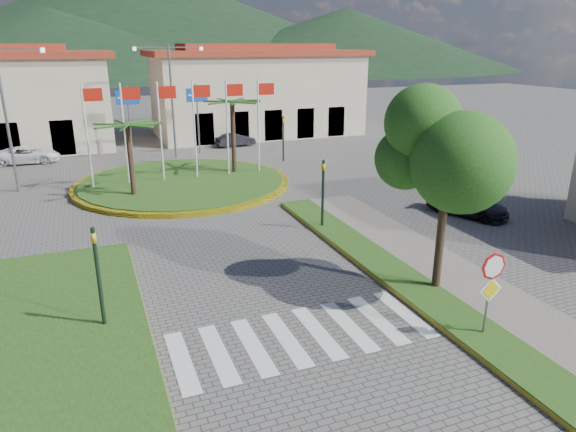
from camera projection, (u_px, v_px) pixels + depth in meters
name	position (u px, v px, depth m)	size (l,w,h in m)	color
ground	(369.00, 427.00, 11.32)	(160.00, 160.00, 0.00)	#615E5C
sidewalk_right	(512.00, 328.00, 15.15)	(4.00, 28.00, 0.15)	gray
verge_right	(480.00, 335.00, 14.73)	(1.60, 28.00, 0.18)	#1F4614
median_left	(57.00, 344.00, 14.31)	(5.00, 14.00, 0.18)	#1F4614
crosswalk	(299.00, 336.00, 14.84)	(8.00, 3.00, 0.01)	silver
roundabout_island	(183.00, 182.00, 30.65)	(12.70, 12.70, 6.00)	yellow
stop_sign	(491.00, 281.00, 14.19)	(0.80, 0.11, 2.65)	slate
deciduous_tree	(450.00, 140.00, 15.99)	(3.60, 3.60, 6.80)	black
traffic_light_left	(98.00, 269.00, 14.61)	(0.15, 0.18, 3.20)	black
traffic_light_right	(323.00, 188.00, 22.84)	(0.15, 0.18, 3.20)	black
traffic_light_far	(283.00, 134.00, 36.40)	(0.18, 0.15, 3.20)	black
direction_sign_west	(128.00, 110.00, 36.78)	(1.60, 0.14, 5.20)	slate
direction_sign_east	(197.00, 107.00, 38.53)	(1.60, 0.14, 5.20)	slate
street_lamp_centre	(172.00, 96.00, 36.67)	(4.80, 0.16, 8.00)	slate
street_lamp_west	(5.00, 112.00, 27.89)	(4.80, 0.16, 8.00)	slate
building_right	(256.00, 91.00, 47.05)	(19.08, 9.54, 8.05)	beige
hill_far_mid	(143.00, 19.00, 152.75)	(180.00, 180.00, 30.00)	black
hill_far_east	(346.00, 40.00, 151.83)	(120.00, 120.00, 18.00)	black
hill_near_back	(51.00, 44.00, 119.83)	(110.00, 110.00, 16.00)	black
white_van	(27.00, 155.00, 36.15)	(1.97, 4.26, 1.18)	white
car_dark_a	(84.00, 145.00, 39.93)	(1.35, 3.35, 1.14)	black
car_dark_b	(236.00, 140.00, 42.15)	(1.13, 3.23, 1.06)	black
car_side_right	(468.00, 204.00, 25.18)	(1.63, 4.00, 1.16)	black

